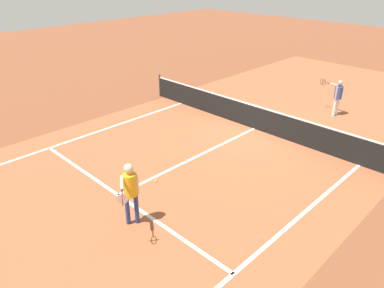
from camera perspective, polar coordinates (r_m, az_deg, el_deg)
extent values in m
plane|color=brown|center=(14.45, 9.67, 2.39)|extent=(60.00, 60.00, 0.00)
cube|color=#9E5433|center=(14.45, 9.67, 2.40)|extent=(10.62, 24.40, 0.00)
cube|color=white|center=(13.83, -19.76, 0.03)|extent=(0.10, 11.89, 0.01)
cube|color=white|center=(8.34, 8.55, -17.86)|extent=(0.10, 11.89, 0.01)
cube|color=white|center=(10.45, -11.52, -7.81)|extent=(8.22, 0.10, 0.01)
cube|color=white|center=(12.19, 0.84, -1.91)|extent=(0.10, 6.40, 0.01)
cylinder|color=#33383D|center=(17.79, -5.05, 9.13)|extent=(0.09, 0.09, 1.07)
cube|color=black|center=(14.27, 9.81, 4.06)|extent=(11.15, 0.02, 0.91)
cube|color=white|center=(14.10, 9.96, 5.87)|extent=(11.15, 0.03, 0.05)
cylinder|color=navy|center=(9.14, -8.67, -9.97)|extent=(0.11, 0.11, 0.83)
cylinder|color=navy|center=(9.14, -10.07, -10.09)|extent=(0.11, 0.11, 0.83)
cylinder|color=gold|center=(8.74, -9.71, -6.31)|extent=(0.32, 0.32, 0.58)
sphere|color=beige|center=(8.51, -9.93, -3.78)|extent=(0.23, 0.23, 0.23)
cylinder|color=beige|center=(8.74, -8.59, -6.16)|extent=(0.08, 0.08, 0.56)
cylinder|color=beige|center=(8.38, -10.93, -6.04)|extent=(0.51, 0.39, 0.08)
cylinder|color=black|center=(8.05, -10.88, -7.52)|extent=(0.20, 0.15, 0.03)
torus|color=red|center=(7.85, -10.85, -8.48)|extent=(0.24, 0.18, 0.28)
cylinder|color=silver|center=(7.85, -10.85, -8.48)|extent=(0.15, 0.21, 0.25)
cylinder|color=white|center=(16.46, 21.40, 5.35)|extent=(0.11, 0.11, 0.75)
cylinder|color=white|center=(16.65, 21.77, 5.51)|extent=(0.11, 0.11, 0.75)
cylinder|color=#2D4C99|center=(16.36, 21.95, 7.51)|extent=(0.32, 0.32, 0.53)
sphere|color=tan|center=(16.24, 22.20, 8.86)|extent=(0.21, 0.21, 0.21)
cylinder|color=tan|center=(16.21, 21.66, 7.43)|extent=(0.08, 0.08, 0.51)
cylinder|color=tan|center=(16.55, 21.60, 8.56)|extent=(0.52, 0.12, 0.08)
cylinder|color=black|center=(16.72, 20.52, 8.90)|extent=(0.22, 0.05, 0.03)
torus|color=red|center=(16.83, 19.81, 9.12)|extent=(0.28, 0.05, 0.28)
cylinder|color=silver|center=(16.83, 19.81, 9.12)|extent=(0.02, 0.25, 0.25)
sphere|color=#CCE033|center=(10.85, -5.70, -5.77)|extent=(0.07, 0.07, 0.07)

